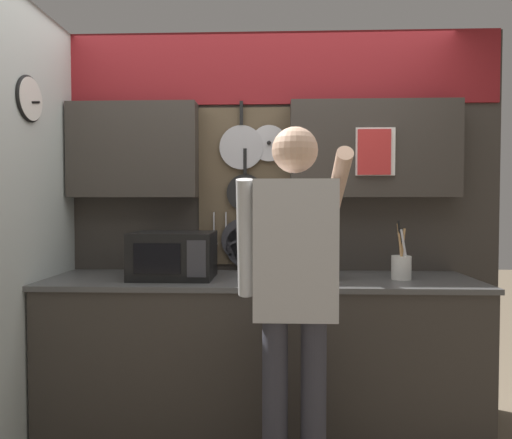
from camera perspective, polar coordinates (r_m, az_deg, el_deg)
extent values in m
plane|color=#756651|center=(3.05, 0.56, -24.93)|extent=(14.00, 14.00, 0.00)
cube|color=#38332D|center=(2.88, 0.56, -16.85)|extent=(2.52, 0.64, 0.91)
cube|color=#4C4C4C|center=(2.76, 0.56, -7.61)|extent=(2.55, 0.67, 0.03)
cube|color=#38332D|center=(3.07, 0.74, -0.38)|extent=(3.12, 0.04, 2.51)
cube|color=maroon|center=(3.16, 0.73, 18.38)|extent=(3.08, 0.02, 0.47)
cube|color=#38332D|center=(3.12, -15.09, 8.34)|extent=(0.84, 0.16, 0.62)
cube|color=#38332D|center=(3.05, 14.55, 8.49)|extent=(1.07, 0.16, 0.62)
cube|color=brown|center=(3.04, -1.48, 4.16)|extent=(0.61, 0.01, 1.04)
cylinder|color=#B7B7BC|center=(3.04, -1.83, 9.01)|extent=(0.29, 0.02, 0.29)
cube|color=black|center=(3.07, -1.85, 13.16)|extent=(0.02, 0.02, 0.16)
cylinder|color=black|center=(3.02, -1.37, 3.36)|extent=(0.24, 0.02, 0.24)
cube|color=black|center=(3.02, -1.38, 7.28)|extent=(0.02, 0.02, 0.17)
cylinder|color=#2D2D33|center=(3.02, -1.68, -2.56)|extent=(0.28, 0.02, 0.28)
cube|color=black|center=(3.01, -1.69, 1.72)|extent=(0.02, 0.02, 0.17)
cylinder|color=#2D2D33|center=(3.03, -1.10, -3.37)|extent=(0.29, 0.02, 0.29)
cube|color=black|center=(3.01, -1.11, 0.76)|extent=(0.02, 0.02, 0.15)
cylinder|color=silver|center=(3.04, 1.63, 9.51)|extent=(0.24, 0.01, 0.24)
sphere|color=black|center=(3.02, 1.63, 9.55)|extent=(0.03, 0.03, 0.03)
cylinder|color=silver|center=(3.04, -5.29, -0.92)|extent=(0.01, 0.01, 0.20)
ellipsoid|color=silver|center=(3.05, -5.28, -3.05)|extent=(0.05, 0.01, 0.05)
cylinder|color=silver|center=(3.03, -3.78, -1.18)|extent=(0.01, 0.01, 0.22)
ellipsoid|color=silver|center=(3.04, -3.78, -3.48)|extent=(0.04, 0.01, 0.03)
cylinder|color=silver|center=(3.02, -2.27, -0.94)|extent=(0.01, 0.01, 0.20)
ellipsoid|color=silver|center=(3.03, -2.26, -3.09)|extent=(0.05, 0.01, 0.05)
cylinder|color=silver|center=(3.02, -0.75, -1.16)|extent=(0.01, 0.01, 0.22)
ellipsoid|color=silver|center=(3.03, -0.75, -3.55)|extent=(0.06, 0.01, 0.05)
cylinder|color=black|center=(3.01, 0.78, -0.92)|extent=(0.01, 0.01, 0.19)
ellipsoid|color=black|center=(3.02, 0.77, -2.98)|extent=(0.04, 0.01, 0.03)
cylinder|color=red|center=(3.01, 2.30, -1.08)|extent=(0.01, 0.01, 0.21)
ellipsoid|color=red|center=(3.02, 2.30, -3.36)|extent=(0.05, 0.01, 0.04)
cube|color=white|center=(2.96, 14.69, 8.21)|extent=(0.24, 0.02, 0.30)
cube|color=red|center=(2.95, 14.56, 8.17)|extent=(0.20, 0.02, 0.28)
cube|color=silver|center=(2.72, -28.14, -0.91)|extent=(0.04, 1.60, 2.51)
cylinder|color=white|center=(2.87, -26.40, 13.35)|extent=(0.02, 0.24, 0.24)
torus|color=black|center=(2.88, -26.48, 13.34)|extent=(0.02, 0.26, 0.26)
cube|color=black|center=(2.90, -25.82, 13.05)|extent=(0.01, 0.08, 0.03)
cube|color=black|center=(2.78, -10.26, -4.39)|extent=(0.48, 0.37, 0.28)
cube|color=black|center=(2.61, -12.28, -4.81)|extent=(0.26, 0.01, 0.17)
cube|color=#333338|center=(2.57, -7.46, -4.90)|extent=(0.11, 0.01, 0.21)
cube|color=brown|center=(2.74, 9.09, -5.50)|extent=(0.13, 0.16, 0.18)
cylinder|color=black|center=(2.69, 8.45, -3.09)|extent=(0.02, 0.03, 0.06)
cylinder|color=black|center=(2.69, 8.82, -2.95)|extent=(0.02, 0.03, 0.07)
cylinder|color=black|center=(2.69, 9.19, -2.91)|extent=(0.02, 0.03, 0.08)
cylinder|color=black|center=(2.70, 9.56, -3.05)|extent=(0.02, 0.02, 0.06)
cylinder|color=black|center=(2.70, 9.93, -3.20)|extent=(0.02, 0.02, 0.05)
cylinder|color=white|center=(2.83, 17.71, -5.75)|extent=(0.11, 0.11, 0.14)
cylinder|color=silver|center=(2.84, 17.83, -3.76)|extent=(0.06, 0.03, 0.22)
cylinder|color=tan|center=(2.80, 17.60, -3.28)|extent=(0.03, 0.06, 0.27)
cylinder|color=tan|center=(2.81, 17.73, -4.05)|extent=(0.03, 0.05, 0.20)
cylinder|color=black|center=(2.82, 17.63, -3.04)|extent=(0.06, 0.06, 0.29)
cylinder|color=silver|center=(2.80, 18.08, -3.63)|extent=(0.06, 0.02, 0.24)
cylinder|color=tan|center=(2.80, 17.83, -3.57)|extent=(0.04, 0.04, 0.25)
cylinder|color=#383842|center=(2.31, 2.38, -22.41)|extent=(0.12, 0.12, 0.85)
cylinder|color=#383842|center=(2.32, 7.19, -22.34)|extent=(0.12, 0.12, 0.85)
cube|color=#BCBCBC|center=(2.12, 4.85, -3.69)|extent=(0.38, 0.22, 0.64)
sphere|color=#DBAD8E|center=(2.12, 4.89, 8.65)|extent=(0.21, 0.21, 0.21)
cylinder|color=#BCBCBC|center=(2.15, -1.33, -2.43)|extent=(0.08, 0.21, 0.57)
cylinder|color=#DBAD8E|center=(2.38, 10.15, 4.12)|extent=(0.08, 0.53, 0.36)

